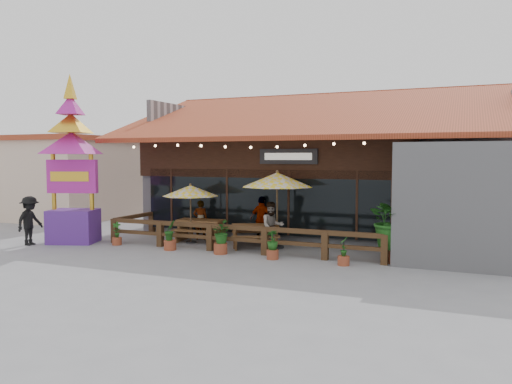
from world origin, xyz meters
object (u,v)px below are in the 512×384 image
at_px(picnic_table_left, 201,227).
at_px(thai_sign_tower, 72,147).
at_px(picnic_table_right, 255,232).
at_px(umbrella_left, 190,191).
at_px(pedestrian, 30,221).
at_px(tropical_plant, 393,221).
at_px(umbrella_right, 277,180).

distance_m(picnic_table_left, thai_sign_tower, 5.56).
height_order(picnic_table_right, thai_sign_tower, thai_sign_tower).
bearing_deg(picnic_table_left, umbrella_left, -113.74).
xyz_separation_m(umbrella_left, pedestrian, (-5.12, -2.66, -1.04)).
relative_size(umbrella_left, pedestrian, 1.46).
height_order(picnic_table_left, pedestrian, pedestrian).
relative_size(thai_sign_tower, tropical_plant, 3.06).
distance_m(umbrella_left, picnic_table_right, 2.91).
height_order(picnic_table_right, pedestrian, pedestrian).
distance_m(picnic_table_left, tropical_plant, 7.29).
height_order(tropical_plant, pedestrian, tropical_plant).
distance_m(umbrella_left, pedestrian, 5.86).
xyz_separation_m(picnic_table_right, thai_sign_tower, (-6.59, -1.74, 2.99)).
bearing_deg(picnic_table_right, thai_sign_tower, -165.18).
bearing_deg(thai_sign_tower, tropical_plant, 4.91).
height_order(umbrella_left, picnic_table_left, umbrella_left).
bearing_deg(umbrella_right, pedestrian, -161.01).
xyz_separation_m(picnic_table_left, pedestrian, (-5.30, -3.08, 0.33)).
distance_m(umbrella_right, picnic_table_right, 2.00).
xyz_separation_m(umbrella_left, picnic_table_left, (0.19, 0.42, -1.37)).
distance_m(picnic_table_left, pedestrian, 6.14).
height_order(picnic_table_left, picnic_table_right, picnic_table_left).
xyz_separation_m(umbrella_right, picnic_table_left, (-3.13, 0.18, -1.82)).
distance_m(thai_sign_tower, tropical_plant, 11.67).
bearing_deg(thai_sign_tower, pedestrian, -137.17).
xyz_separation_m(tropical_plant, pedestrian, (-12.48, -1.98, -0.36)).
height_order(umbrella_left, picnic_table_right, umbrella_left).
bearing_deg(umbrella_left, picnic_table_left, 66.26).
bearing_deg(picnic_table_left, pedestrian, -149.85).
relative_size(picnic_table_left, tropical_plant, 0.84).
relative_size(umbrella_left, tropical_plant, 1.19).
xyz_separation_m(umbrella_left, thai_sign_tower, (-4.03, -1.65, 1.60)).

